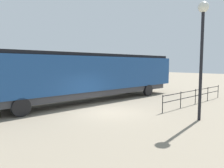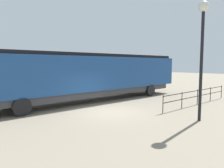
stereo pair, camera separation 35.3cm
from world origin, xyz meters
name	(u,v)px [view 1 (the left image)]	position (x,y,z in m)	size (l,w,h in m)	color
ground_plane	(108,112)	(0.00, 0.00, 0.00)	(120.00, 120.00, 0.00)	gray
locomotive	(94,74)	(-3.95, 1.99, 2.18)	(3.10, 18.57, 3.84)	navy
lamp_post	(202,35)	(4.82, 2.30, 4.53)	(0.55, 0.55, 6.24)	black
platform_fence	(196,94)	(2.51, 6.67, 0.75)	(0.05, 8.83, 1.14)	black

